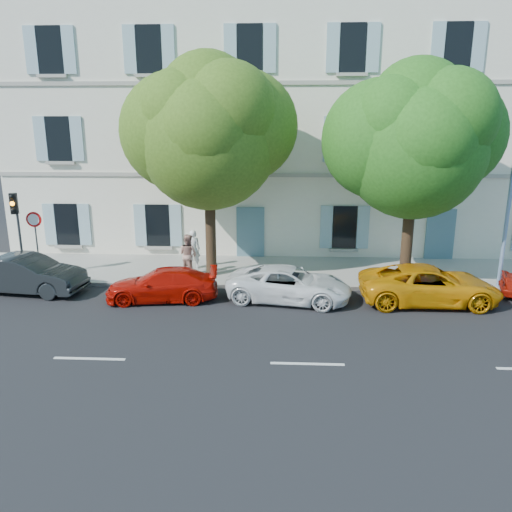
# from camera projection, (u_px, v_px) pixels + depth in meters

# --- Properties ---
(ground) EXTENTS (90.00, 90.00, 0.00)m
(ground) POSITION_uv_depth(u_px,v_px,m) (302.00, 310.00, 17.32)
(ground) COLOR black
(sidewalk) EXTENTS (36.00, 4.50, 0.15)m
(sidewalk) POSITION_uv_depth(u_px,v_px,m) (298.00, 271.00, 21.60)
(sidewalk) COLOR #A09E96
(sidewalk) RESTS_ON ground
(kerb) EXTENTS (36.00, 0.16, 0.16)m
(kerb) POSITION_uv_depth(u_px,v_px,m) (300.00, 287.00, 19.50)
(kerb) COLOR #9E998E
(kerb) RESTS_ON ground
(building) EXTENTS (28.00, 7.00, 12.00)m
(building) POSITION_uv_depth(u_px,v_px,m) (297.00, 129.00, 25.62)
(building) COLOR white
(building) RESTS_ON ground
(car_dark_sedan) EXTENTS (4.56, 2.06, 1.45)m
(car_dark_sedan) POSITION_uv_depth(u_px,v_px,m) (27.00, 274.00, 18.97)
(car_dark_sedan) COLOR black
(car_dark_sedan) RESTS_ON ground
(car_red_coupe) EXTENTS (4.20, 2.07, 1.17)m
(car_red_coupe) POSITION_uv_depth(u_px,v_px,m) (162.00, 285.00, 18.20)
(car_red_coupe) COLOR #B40E05
(car_red_coupe) RESTS_ON ground
(car_white_coupe) EXTENTS (4.78, 2.78, 1.25)m
(car_white_coupe) POSITION_uv_depth(u_px,v_px,m) (289.00, 284.00, 18.13)
(car_white_coupe) COLOR white
(car_white_coupe) RESTS_ON ground
(car_yellow_supercar) EXTENTS (4.95, 2.31, 1.37)m
(car_yellow_supercar) POSITION_uv_depth(u_px,v_px,m) (429.00, 285.00, 17.87)
(car_yellow_supercar) COLOR orange
(car_yellow_supercar) RESTS_ON ground
(tree_left) EXTENTS (5.53, 5.53, 8.57)m
(tree_left) POSITION_uv_depth(u_px,v_px,m) (208.00, 140.00, 19.48)
(tree_left) COLOR #3A2819
(tree_left) RESTS_ON sidewalk
(tree_right) EXTENTS (5.30, 5.30, 8.17)m
(tree_right) POSITION_uv_depth(u_px,v_px,m) (414.00, 148.00, 18.50)
(tree_right) COLOR #3A2819
(tree_right) RESTS_ON sidewalk
(traffic_light) EXTENTS (0.32, 0.40, 3.50)m
(traffic_light) POSITION_uv_depth(u_px,v_px,m) (16.00, 217.00, 19.73)
(traffic_light) COLOR #383A3D
(traffic_light) RESTS_ON sidewalk
(road_sign) EXTENTS (0.63, 0.09, 2.71)m
(road_sign) POSITION_uv_depth(u_px,v_px,m) (35.00, 230.00, 20.19)
(road_sign) COLOR #383A3D
(road_sign) RESTS_ON sidewalk
(pedestrian_a) EXTENTS (0.70, 0.54, 1.71)m
(pedestrian_a) POSITION_uv_depth(u_px,v_px,m) (193.00, 249.00, 21.59)
(pedestrian_a) COLOR white
(pedestrian_a) RESTS_ON sidewalk
(pedestrian_b) EXTENTS (1.06, 0.99, 1.73)m
(pedestrian_b) POSITION_uv_depth(u_px,v_px,m) (188.00, 255.00, 20.69)
(pedestrian_b) COLOR tan
(pedestrian_b) RESTS_ON sidewalk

